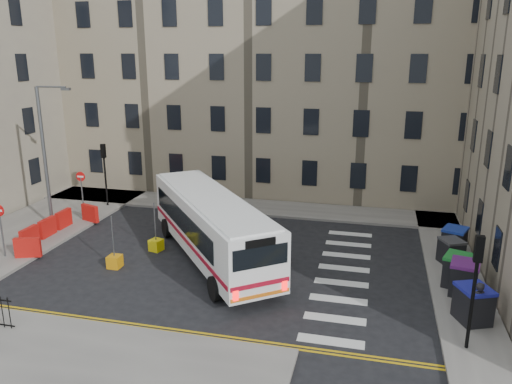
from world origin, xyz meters
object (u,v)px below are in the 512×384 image
at_px(wheelie_bin_c, 458,270).
at_px(bollard_yellow, 156,245).
at_px(wheelie_bin_d, 451,251).
at_px(wheelie_bin_e, 454,241).
at_px(wheelie_bin_b, 464,278).
at_px(bus, 211,224).
at_px(streetlamp, 44,156).
at_px(wheelie_bin_a, 473,304).
at_px(pedestrian, 477,305).
at_px(bollard_chevron, 115,262).

distance_m(wheelie_bin_c, bollard_yellow, 14.59).
bearing_deg(wheelie_bin_d, wheelie_bin_c, -115.59).
xyz_separation_m(wheelie_bin_d, wheelie_bin_e, (0.30, 1.28, 0.08)).
height_order(wheelie_bin_c, bollard_yellow, wheelie_bin_c).
height_order(wheelie_bin_b, wheelie_bin_d, wheelie_bin_b).
bearing_deg(wheelie_bin_d, wheelie_bin_b, -112.75).
bearing_deg(wheelie_bin_e, bus, -143.02).
bearing_deg(streetlamp, wheelie_bin_c, -6.55).
relative_size(wheelie_bin_e, bollard_yellow, 2.56).
relative_size(bus, wheelie_bin_b, 7.23).
bearing_deg(wheelie_bin_a, wheelie_bin_d, 68.38).
bearing_deg(pedestrian, bollard_yellow, -44.73).
bearing_deg(wheelie_bin_c, wheelie_bin_b, -59.24).
xyz_separation_m(wheelie_bin_e, pedestrian, (-0.13, -7.15, 0.20)).
relative_size(wheelie_bin_a, wheelie_bin_c, 1.02).
bearing_deg(wheelie_bin_a, pedestrian, -106.04).
bearing_deg(streetlamp, bollard_yellow, -12.82).
bearing_deg(wheelie_bin_b, wheelie_bin_e, 99.66).
relative_size(streetlamp, wheelie_bin_d, 5.84).
distance_m(wheelie_bin_e, pedestrian, 7.16).
height_order(wheelie_bin_d, bollard_yellow, wheelie_bin_d).
height_order(streetlamp, bus, streetlamp).
bearing_deg(streetlamp, wheelie_bin_e, 3.11).
distance_m(streetlamp, bollard_chevron, 8.55).
distance_m(bollard_yellow, bollard_chevron, 2.64).
bearing_deg(wheelie_bin_c, streetlamp, -167.05).
xyz_separation_m(streetlamp, pedestrian, (22.10, -5.95, -3.30)).
bearing_deg(wheelie_bin_e, wheelie_bin_d, -81.34).
bearing_deg(wheelie_bin_c, wheelie_bin_a, -67.66).
height_order(wheelie_bin_b, wheelie_bin_e, wheelie_bin_b).
height_order(streetlamp, pedestrian, streetlamp).
bearing_deg(wheelie_bin_a, streetlamp, 142.96).
bearing_deg(wheelie_bin_e, wheelie_bin_b, -70.58).
bearing_deg(bus, pedestrian, -56.68).
height_order(wheelie_bin_a, bollard_yellow, wheelie_bin_a).
bearing_deg(pedestrian, wheelie_bin_e, -119.60).
relative_size(bus, bollard_yellow, 17.96).
bearing_deg(pedestrian, bus, -47.36).
bearing_deg(bollard_yellow, wheelie_bin_b, -6.20).
height_order(streetlamp, bollard_chevron, streetlamp).
relative_size(streetlamp, wheelie_bin_a, 5.13).
relative_size(wheelie_bin_c, bollard_chevron, 2.59).
height_order(wheelie_bin_c, bollard_chevron, wheelie_bin_c).
xyz_separation_m(wheelie_bin_a, wheelie_bin_c, (-0.15, 3.04, 0.00)).
xyz_separation_m(wheelie_bin_c, bollard_chevron, (-15.58, -1.59, -0.55)).
bearing_deg(bollard_chevron, wheelie_bin_e, 18.46).
height_order(wheelie_bin_a, pedestrian, pedestrian).
relative_size(bus, wheelie_bin_e, 7.01).
bearing_deg(wheelie_bin_a, wheelie_bin_c, 69.95).
relative_size(wheelie_bin_d, bollard_chevron, 2.32).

